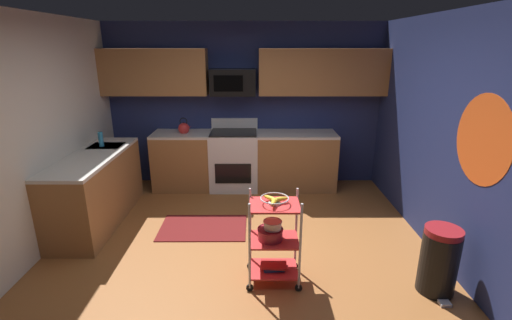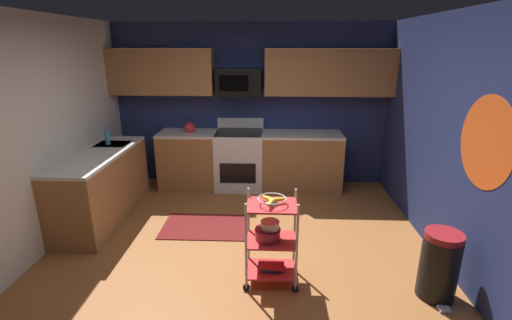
# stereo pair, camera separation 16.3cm
# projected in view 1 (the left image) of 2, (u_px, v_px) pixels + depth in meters

# --- Properties ---
(floor) EXTENTS (4.40, 4.80, 0.04)m
(floor) POSITION_uv_depth(u_px,v_px,m) (240.00, 259.00, 4.01)
(floor) COLOR #995B2D
(floor) RESTS_ON ground
(wall_back) EXTENTS (4.52, 0.06, 2.60)m
(wall_back) POSITION_uv_depth(u_px,v_px,m) (245.00, 106.00, 5.92)
(wall_back) COLOR navy
(wall_back) RESTS_ON ground
(wall_left) EXTENTS (0.06, 4.80, 2.60)m
(wall_left) POSITION_uv_depth(u_px,v_px,m) (15.00, 145.00, 3.61)
(wall_left) COLOR silver
(wall_left) RESTS_ON ground
(wall_right) EXTENTS (0.06, 4.80, 2.60)m
(wall_right) POSITION_uv_depth(u_px,v_px,m) (461.00, 145.00, 3.61)
(wall_right) COLOR navy
(wall_right) RESTS_ON ground
(wall_flower_decal) EXTENTS (0.00, 0.83, 0.83)m
(wall_flower_decal) POSITION_uv_depth(u_px,v_px,m) (483.00, 140.00, 3.20)
(wall_flower_decal) COLOR #E5591E
(counter_run) EXTENTS (3.66, 2.41, 0.92)m
(counter_run) POSITION_uv_depth(u_px,v_px,m) (195.00, 170.00, 5.42)
(counter_run) COLOR #9E6B3D
(counter_run) RESTS_ON ground
(oven_range) EXTENTS (0.76, 0.65, 1.10)m
(oven_range) POSITION_uv_depth(u_px,v_px,m) (235.00, 159.00, 5.87)
(oven_range) COLOR white
(oven_range) RESTS_ON ground
(upper_cabinets) EXTENTS (4.40, 0.33, 0.70)m
(upper_cabinets) POSITION_uv_depth(u_px,v_px,m) (247.00, 72.00, 5.57)
(upper_cabinets) COLOR #9E6B3D
(microwave) EXTENTS (0.70, 0.39, 0.40)m
(microwave) POSITION_uv_depth(u_px,v_px,m) (234.00, 82.00, 5.59)
(microwave) COLOR black
(rolling_cart) EXTENTS (0.54, 0.38, 0.91)m
(rolling_cart) POSITION_uv_depth(u_px,v_px,m) (274.00, 240.00, 3.50)
(rolling_cart) COLOR silver
(rolling_cart) RESTS_ON ground
(fruit_bowl) EXTENTS (0.27, 0.27, 0.07)m
(fruit_bowl) POSITION_uv_depth(u_px,v_px,m) (275.00, 200.00, 3.37)
(fruit_bowl) COLOR silver
(fruit_bowl) RESTS_ON rolling_cart
(mixing_bowl_large) EXTENTS (0.25, 0.25, 0.11)m
(mixing_bowl_large) POSITION_uv_depth(u_px,v_px,m) (271.00, 234.00, 3.48)
(mixing_bowl_large) COLOR maroon
(mixing_bowl_large) RESTS_ON rolling_cart
(mixing_bowl_small) EXTENTS (0.18, 0.18, 0.08)m
(mixing_bowl_small) POSITION_uv_depth(u_px,v_px,m) (273.00, 224.00, 3.45)
(mixing_bowl_small) COLOR silver
(mixing_bowl_small) RESTS_ON rolling_cart
(book_stack) EXTENTS (0.27, 0.18, 0.05)m
(book_stack) POSITION_uv_depth(u_px,v_px,m) (274.00, 266.00, 3.59)
(book_stack) COLOR #1E4C8C
(book_stack) RESTS_ON rolling_cart
(kettle) EXTENTS (0.21, 0.18, 0.26)m
(kettle) POSITION_uv_depth(u_px,v_px,m) (184.00, 128.00, 5.70)
(kettle) COLOR red
(kettle) RESTS_ON counter_run
(dish_soap_bottle) EXTENTS (0.06, 0.06, 0.20)m
(dish_soap_bottle) POSITION_uv_depth(u_px,v_px,m) (101.00, 139.00, 4.95)
(dish_soap_bottle) COLOR #2D8CBF
(dish_soap_bottle) RESTS_ON counter_run
(trash_can) EXTENTS (0.34, 0.42, 0.66)m
(trash_can) POSITION_uv_depth(u_px,v_px,m) (439.00, 261.00, 3.38)
(trash_can) COLOR black
(trash_can) RESTS_ON ground
(floor_rug) EXTENTS (1.10, 0.71, 0.01)m
(floor_rug) POSITION_uv_depth(u_px,v_px,m) (204.00, 227.00, 4.66)
(floor_rug) COLOR maroon
(floor_rug) RESTS_ON ground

